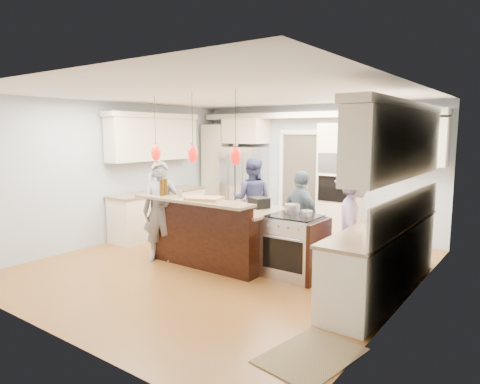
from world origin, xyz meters
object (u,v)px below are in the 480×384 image
Objects in this scene: kitchen_island at (218,232)px; island_range at (295,246)px; person_far_left at (252,199)px; person_bar_end at (161,211)px; refrigerator at (244,186)px.

kitchen_island reaches higher than island_range.
kitchen_island is at bearing 80.90° from person_far_left.
person_bar_end is 1.03× the size of person_far_left.
person_far_left is at bearing -48.11° from refrigerator.
person_far_left is (0.41, 2.05, -0.02)m from person_bar_end.
island_range is 2.30m from person_bar_end.
person_bar_end is at bearing -80.47° from refrigerator.
person_far_left is (-1.78, 1.45, 0.35)m from island_range.
person_bar_end is (-0.78, -0.52, 0.35)m from kitchen_island.
island_range is at bearing -17.24° from person_bar_end.
kitchen_island is at bearing -176.94° from island_range.
kitchen_island is at bearing 1.17° from person_bar_end.
kitchen_island is 1.41m from island_range.
person_far_left reaches higher than island_range.
refrigerator reaches higher than person_bar_end.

